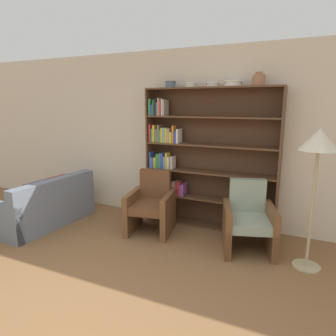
# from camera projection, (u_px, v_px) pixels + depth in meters

# --- Properties ---
(ground_plane) EXTENTS (24.00, 24.00, 0.00)m
(ground_plane) POSITION_uv_depth(u_px,v_px,m) (86.00, 336.00, 2.51)
(ground_plane) COLOR brown
(wall_back) EXTENTS (12.00, 0.06, 2.75)m
(wall_back) POSITION_uv_depth(u_px,v_px,m) (199.00, 138.00, 4.77)
(wall_back) COLOR beige
(wall_back) RESTS_ON ground
(bookshelf) EXTENTS (2.05, 0.30, 2.15)m
(bookshelf) POSITION_uv_depth(u_px,v_px,m) (197.00, 160.00, 4.67)
(bookshelf) COLOR brown
(bookshelf) RESTS_ON ground
(bowl_brass) EXTENTS (0.17, 0.17, 0.10)m
(bowl_brass) POSITION_uv_depth(u_px,v_px,m) (170.00, 84.00, 4.59)
(bowl_brass) COLOR slate
(bowl_brass) RESTS_ON bookshelf
(bowl_cream) EXTENTS (0.18, 0.18, 0.07)m
(bowl_cream) POSITION_uv_depth(u_px,v_px,m) (191.00, 85.00, 4.46)
(bowl_cream) COLOR silver
(bowl_cream) RESTS_ON bookshelf
(bowl_sage) EXTENTS (0.20, 0.20, 0.07)m
(bowl_sage) POSITION_uv_depth(u_px,v_px,m) (213.00, 84.00, 4.32)
(bowl_sage) COLOR silver
(bowl_sage) RESTS_ON bookshelf
(bowl_slate) EXTENTS (0.27, 0.27, 0.08)m
(bowl_slate) POSITION_uv_depth(u_px,v_px,m) (233.00, 83.00, 4.21)
(bowl_slate) COLOR silver
(bowl_slate) RESTS_ON bookshelf
(vase_tall) EXTENTS (0.17, 0.17, 0.18)m
(vase_tall) POSITION_uv_depth(u_px,v_px,m) (259.00, 80.00, 4.06)
(vase_tall) COLOR #A36647
(vase_tall) RESTS_ON bookshelf
(couch) EXTENTS (0.90, 1.58, 0.78)m
(couch) POSITION_uv_depth(u_px,v_px,m) (45.00, 207.00, 4.82)
(couch) COLOR slate
(couch) RESTS_ON ground
(armchair_leather) EXTENTS (0.75, 0.78, 0.91)m
(armchair_leather) POSITION_uv_depth(u_px,v_px,m) (151.00, 205.00, 4.54)
(armchair_leather) COLOR brown
(armchair_leather) RESTS_ON ground
(armchair_cushioned) EXTENTS (0.81, 0.84, 0.91)m
(armchair_cushioned) POSITION_uv_depth(u_px,v_px,m) (248.00, 221.00, 3.95)
(armchair_cushioned) COLOR brown
(armchair_cushioned) RESTS_ON ground
(floor_lamp) EXTENTS (0.43, 0.43, 1.65)m
(floor_lamp) POSITION_uv_depth(u_px,v_px,m) (319.00, 147.00, 3.28)
(floor_lamp) COLOR tan
(floor_lamp) RESTS_ON ground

